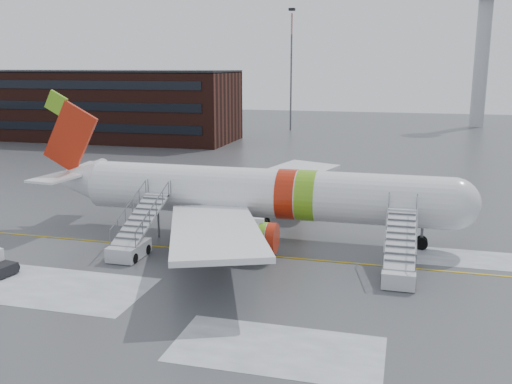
# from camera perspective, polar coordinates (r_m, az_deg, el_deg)

# --- Properties ---
(ground) EXTENTS (260.00, 260.00, 0.00)m
(ground) POSITION_cam_1_polar(r_m,az_deg,el_deg) (43.15, -6.81, -5.26)
(ground) COLOR #494C4F
(ground) RESTS_ON ground
(airliner) EXTENTS (35.03, 32.97, 11.18)m
(airliner) POSITION_cam_1_polar(r_m,az_deg,el_deg) (44.27, -0.53, -0.12)
(airliner) COLOR white
(airliner) RESTS_ON ground
(airstair_fwd) EXTENTS (2.05, 7.70, 3.48)m
(airstair_fwd) POSITION_cam_1_polar(r_m,az_deg,el_deg) (37.12, 14.15, -6.81)
(airstair_fwd) COLOR silver
(airstair_fwd) RESTS_ON ground
(airstair_aft) EXTENTS (2.05, 7.70, 3.48)m
(airstair_aft) POSITION_cam_1_polar(r_m,az_deg,el_deg) (41.38, -12.15, -4.69)
(airstair_aft) COLOR #B0B3B8
(airstair_aft) RESTS_ON ground
(terminal_building) EXTENTS (62.00, 16.11, 12.30)m
(terminal_building) POSITION_cam_1_polar(r_m,az_deg,el_deg) (111.18, -18.29, 8.35)
(terminal_building) COLOR #3F1E16
(terminal_building) RESTS_ON ground
(control_tower) EXTENTS (6.40, 6.40, 30.00)m
(control_tower) POSITION_cam_1_polar(r_m,az_deg,el_deg) (134.04, 21.78, 14.09)
(control_tower) COLOR #B2B5BA
(control_tower) RESTS_ON ground
(light_mast_far_n) EXTENTS (1.20, 1.20, 24.25)m
(light_mast_far_n) POSITION_cam_1_polar(r_m,az_deg,el_deg) (118.45, 3.55, 12.86)
(light_mast_far_n) COLOR #595B60
(light_mast_far_n) RESTS_ON ground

